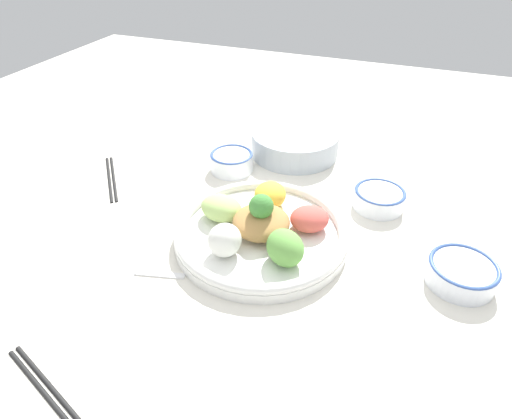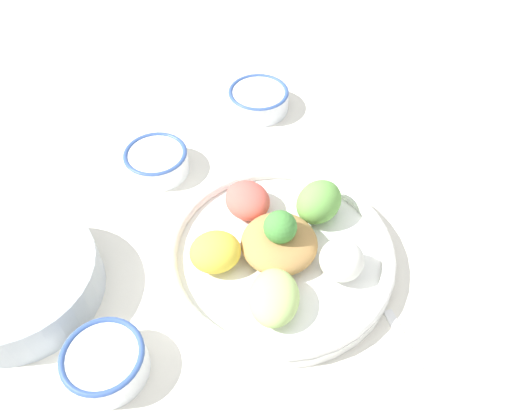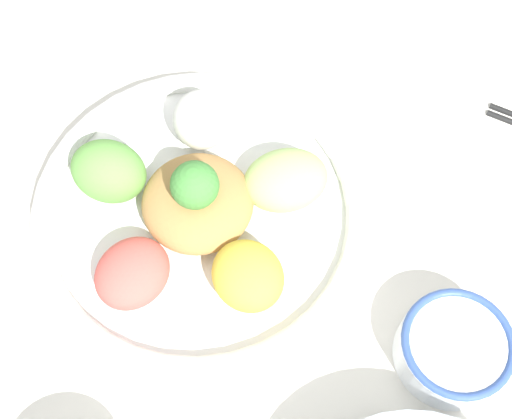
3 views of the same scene
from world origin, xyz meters
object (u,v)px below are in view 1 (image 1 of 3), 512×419
at_px(sauce_bowl_dark, 379,198).
at_px(serving_spoon_main, 21,266).
at_px(side_serving_bowl, 295,141).
at_px(serving_spoon_extra, 136,272).
at_px(rice_bowl_blue, 462,272).
at_px(salad_platter, 262,229).
at_px(sauce_bowl_red, 232,161).
at_px(chopsticks_pair_near, 111,178).
at_px(chopsticks_pair_far, 54,398).

bearing_deg(sauce_bowl_dark, serving_spoon_main, -143.75).
height_order(side_serving_bowl, serving_spoon_extra, side_serving_bowl).
bearing_deg(rice_bowl_blue, salad_platter, -177.60).
bearing_deg(sauce_bowl_red, rice_bowl_blue, -21.99).
distance_m(salad_platter, rice_bowl_blue, 0.35).
bearing_deg(serving_spoon_main, salad_platter, -81.51).
bearing_deg(side_serving_bowl, rice_bowl_blue, -40.76).
distance_m(sauce_bowl_dark, serving_spoon_main, 0.70).
bearing_deg(sauce_bowl_red, sauce_bowl_dark, -4.79).
height_order(chopsticks_pair_near, chopsticks_pair_far, same).
xyz_separation_m(rice_bowl_blue, chopsticks_pair_near, (-0.75, 0.07, -0.02)).
distance_m(sauce_bowl_red, sauce_bowl_dark, 0.35).
relative_size(chopsticks_pair_near, serving_spoon_extra, 1.24).
xyz_separation_m(salad_platter, chopsticks_pair_far, (-0.14, -0.40, -0.02)).
distance_m(sauce_bowl_red, chopsticks_pair_near, 0.28).
xyz_separation_m(sauce_bowl_red, serving_spoon_main, (-0.21, -0.44, -0.02)).
distance_m(chopsticks_pair_far, serving_spoon_extra, 0.24).
bearing_deg(serving_spoon_main, chopsticks_pair_near, -16.36).
xyz_separation_m(sauce_bowl_red, chopsticks_pair_far, (0.02, -0.62, -0.02)).
distance_m(rice_bowl_blue, serving_spoon_main, 0.76).
bearing_deg(chopsticks_pair_near, sauce_bowl_dark, -119.15).
distance_m(salad_platter, serving_spoon_extra, 0.24).
xyz_separation_m(salad_platter, sauce_bowl_dark, (0.19, 0.19, -0.00)).
bearing_deg(salad_platter, rice_bowl_blue, 2.40).
distance_m(side_serving_bowl, chopsticks_pair_far, 0.76).
bearing_deg(side_serving_bowl, sauce_bowl_red, -131.03).
distance_m(sauce_bowl_dark, serving_spoon_extra, 0.51).
bearing_deg(salad_platter, chopsticks_pair_near, 168.48).
xyz_separation_m(rice_bowl_blue, chopsticks_pair_far, (-0.49, -0.41, -0.02)).
bearing_deg(chopsticks_pair_near, side_serving_bowl, -92.71).
relative_size(side_serving_bowl, chopsticks_pair_far, 0.98).
distance_m(chopsticks_pair_near, serving_spoon_extra, 0.33).
distance_m(sauce_bowl_dark, side_serving_bowl, 0.28).
height_order(sauce_bowl_red, chopsticks_pair_near, sauce_bowl_red).
bearing_deg(sauce_bowl_dark, chopsticks_pair_far, -119.32).
height_order(chopsticks_pair_near, serving_spoon_main, chopsticks_pair_near).
xyz_separation_m(sauce_bowl_red, side_serving_bowl, (0.12, 0.13, 0.01)).
height_order(salad_platter, sauce_bowl_dark, salad_platter).
distance_m(sauce_bowl_red, serving_spoon_main, 0.49).
height_order(sauce_bowl_red, sauce_bowl_dark, sauce_bowl_red).
xyz_separation_m(sauce_bowl_red, rice_bowl_blue, (0.51, -0.20, -0.00)).
relative_size(sauce_bowl_dark, serving_spoon_main, 0.85).
xyz_separation_m(rice_bowl_blue, side_serving_bowl, (-0.39, 0.34, 0.01)).
relative_size(salad_platter, serving_spoon_main, 2.64).
height_order(salad_platter, chopsticks_pair_far, salad_platter).
bearing_deg(salad_platter, sauce_bowl_dark, 44.98).
bearing_deg(side_serving_bowl, sauce_bowl_dark, -34.86).
xyz_separation_m(chopsticks_pair_near, serving_spoon_extra, (0.23, -0.24, -0.00)).
height_order(rice_bowl_blue, chopsticks_pair_near, rice_bowl_blue).
xyz_separation_m(salad_platter, sauce_bowl_red, (-0.16, 0.22, -0.00)).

